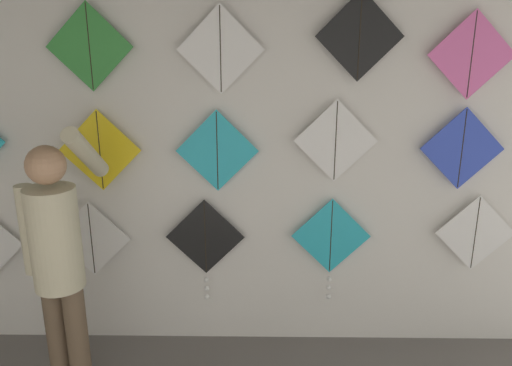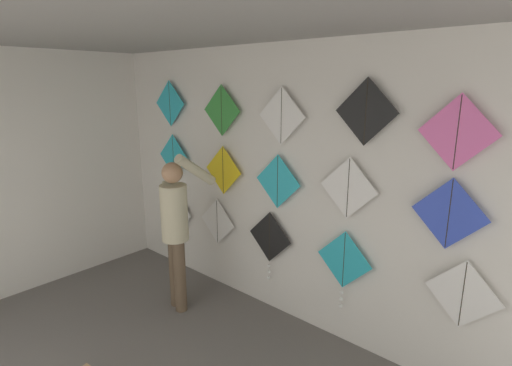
{
  "view_description": "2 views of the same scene",
  "coord_description": "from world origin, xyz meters",
  "px_view_note": "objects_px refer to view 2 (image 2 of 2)",
  "views": [
    {
      "loc": [
        0.32,
        0.82,
        2.22
      ],
      "look_at": [
        0.28,
        3.81,
        1.31
      ],
      "focal_mm": 35.0,
      "sensor_mm": 36.0,
      "label": 1
    },
    {
      "loc": [
        2.41,
        1.0,
        2.42
      ],
      "look_at": [
        -0.06,
        3.81,
        1.48
      ],
      "focal_mm": 28.0,
      "sensor_mm": 36.0,
      "label": 2
    }
  ],
  "objects_px": {
    "shopkeeper": "(176,223)",
    "kite_6": "(223,170)",
    "kite_0": "(177,212)",
    "kite_8": "(348,188)",
    "kite_9": "(449,214)",
    "kite_5": "(173,156)",
    "kite_10": "(170,104)",
    "kite_2": "(270,241)",
    "kite_1": "(217,222)",
    "kite_3": "(344,264)",
    "kite_4": "(463,294)",
    "kite_11": "(222,110)",
    "kite_13": "(366,112)",
    "kite_7": "(278,182)",
    "kite_14": "(458,133)"
  },
  "relations": [
    {
      "from": "kite_9",
      "to": "kite_14",
      "type": "relative_size",
      "value": 1.0
    },
    {
      "from": "shopkeeper",
      "to": "kite_9",
      "type": "distance_m",
      "value": 2.61
    },
    {
      "from": "kite_8",
      "to": "kite_11",
      "type": "relative_size",
      "value": 1.0
    },
    {
      "from": "shopkeeper",
      "to": "kite_6",
      "type": "relative_size",
      "value": 3.16
    },
    {
      "from": "kite_4",
      "to": "kite_11",
      "type": "xyz_separation_m",
      "value": [
        -2.57,
        0.0,
        1.25
      ]
    },
    {
      "from": "kite_8",
      "to": "kite_10",
      "type": "distance_m",
      "value": 2.57
    },
    {
      "from": "kite_2",
      "to": "kite_8",
      "type": "distance_m",
      "value": 1.14
    },
    {
      "from": "kite_5",
      "to": "kite_6",
      "type": "bearing_deg",
      "value": 0.0
    },
    {
      "from": "kite_3",
      "to": "kite_14",
      "type": "xyz_separation_m",
      "value": [
        0.82,
        0.0,
        1.27
      ]
    },
    {
      "from": "kite_1",
      "to": "kite_9",
      "type": "distance_m",
      "value": 2.6
    },
    {
      "from": "kite_14",
      "to": "kite_7",
      "type": "bearing_deg",
      "value": 180.0
    },
    {
      "from": "kite_3",
      "to": "kite_8",
      "type": "height_order",
      "value": "kite_8"
    },
    {
      "from": "kite_6",
      "to": "kite_3",
      "type": "bearing_deg",
      "value": -0.04
    },
    {
      "from": "shopkeeper",
      "to": "kite_9",
      "type": "bearing_deg",
      "value": 29.43
    },
    {
      "from": "kite_8",
      "to": "kite_13",
      "type": "height_order",
      "value": "kite_13"
    },
    {
      "from": "kite_5",
      "to": "kite_14",
      "type": "bearing_deg",
      "value": 0.0
    },
    {
      "from": "kite_13",
      "to": "kite_2",
      "type": "bearing_deg",
      "value": -179.94
    },
    {
      "from": "kite_6",
      "to": "kite_8",
      "type": "bearing_deg",
      "value": 0.0
    },
    {
      "from": "shopkeeper",
      "to": "kite_5",
      "type": "bearing_deg",
      "value": 158.03
    },
    {
      "from": "kite_7",
      "to": "kite_11",
      "type": "xyz_separation_m",
      "value": [
        -0.79,
        0.0,
        0.67
      ]
    },
    {
      "from": "kite_0",
      "to": "kite_5",
      "type": "distance_m",
      "value": 0.74
    },
    {
      "from": "shopkeeper",
      "to": "kite_0",
      "type": "relative_size",
      "value": 3.16
    },
    {
      "from": "kite_1",
      "to": "kite_0",
      "type": "bearing_deg",
      "value": 180.0
    },
    {
      "from": "shopkeeper",
      "to": "kite_14",
      "type": "xyz_separation_m",
      "value": [
        2.48,
        0.62,
        1.1
      ]
    },
    {
      "from": "shopkeeper",
      "to": "kite_6",
      "type": "bearing_deg",
      "value": 97.34
    },
    {
      "from": "kite_1",
      "to": "kite_8",
      "type": "height_order",
      "value": "kite_8"
    },
    {
      "from": "kite_4",
      "to": "kite_1",
      "type": "bearing_deg",
      "value": 180.0
    },
    {
      "from": "kite_0",
      "to": "kite_1",
      "type": "bearing_deg",
      "value": 0.0
    },
    {
      "from": "kite_1",
      "to": "kite_13",
      "type": "bearing_deg",
      "value": 0.0
    },
    {
      "from": "kite_0",
      "to": "kite_3",
      "type": "relative_size",
      "value": 0.73
    },
    {
      "from": "kite_1",
      "to": "kite_5",
      "type": "relative_size",
      "value": 1.0
    },
    {
      "from": "shopkeeper",
      "to": "kite_8",
      "type": "relative_size",
      "value": 3.16
    },
    {
      "from": "kite_6",
      "to": "kite_9",
      "type": "relative_size",
      "value": 1.0
    },
    {
      "from": "kite_6",
      "to": "kite_7",
      "type": "distance_m",
      "value": 0.78
    },
    {
      "from": "kite_2",
      "to": "kite_5",
      "type": "bearing_deg",
      "value": 179.96
    },
    {
      "from": "kite_1",
      "to": "kite_11",
      "type": "bearing_deg",
      "value": 0.0
    },
    {
      "from": "kite_0",
      "to": "kite_8",
      "type": "xyz_separation_m",
      "value": [
        2.45,
        0.0,
        0.75
      ]
    },
    {
      "from": "kite_2",
      "to": "kite_11",
      "type": "bearing_deg",
      "value": 179.92
    },
    {
      "from": "kite_5",
      "to": "kite_8",
      "type": "height_order",
      "value": "kite_8"
    },
    {
      "from": "kite_2",
      "to": "kite_7",
      "type": "distance_m",
      "value": 0.67
    },
    {
      "from": "kite_2",
      "to": "kite_9",
      "type": "relative_size",
      "value": 1.38
    },
    {
      "from": "kite_1",
      "to": "kite_10",
      "type": "distance_m",
      "value": 1.57
    },
    {
      "from": "kite_2",
      "to": "kite_6",
      "type": "bearing_deg",
      "value": 179.92
    },
    {
      "from": "kite_6",
      "to": "kite_14",
      "type": "height_order",
      "value": "kite_14"
    },
    {
      "from": "kite_6",
      "to": "kite_1",
      "type": "bearing_deg",
      "value": 180.0
    },
    {
      "from": "kite_2",
      "to": "kite_11",
      "type": "distance_m",
      "value": 1.49
    },
    {
      "from": "kite_11",
      "to": "kite_1",
      "type": "bearing_deg",
      "value": 180.0
    },
    {
      "from": "kite_10",
      "to": "kite_14",
      "type": "height_order",
      "value": "kite_10"
    },
    {
      "from": "kite_8",
      "to": "kite_13",
      "type": "bearing_deg",
      "value": 0.0
    },
    {
      "from": "kite_0",
      "to": "kite_5",
      "type": "xyz_separation_m",
      "value": [
        -0.02,
        0.0,
        0.74
      ]
    }
  ]
}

